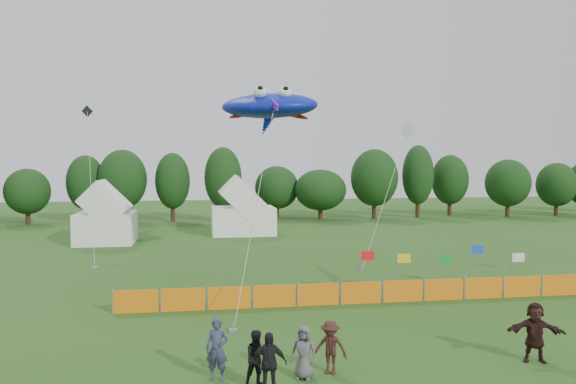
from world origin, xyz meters
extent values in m
plane|color=#234C16|center=(0.00, 0.00, 0.00)|extent=(160.00, 160.00, 0.00)
cylinder|color=#382314|center=(-21.24, 44.50, 0.96)|extent=(0.50, 0.50, 1.91)
ellipsoid|color=black|center=(-21.24, 44.50, 3.45)|extent=(4.61, 4.61, 4.30)
cylinder|color=#382314|center=(-15.73, 46.21, 1.19)|extent=(0.50, 0.50, 2.38)
ellipsoid|color=black|center=(-15.73, 46.21, 4.30)|extent=(4.09, 4.09, 5.35)
cylinder|color=#382314|center=(-11.75, 45.39, 1.29)|extent=(0.50, 0.50, 2.57)
ellipsoid|color=black|center=(-11.75, 45.39, 4.64)|extent=(5.20, 5.20, 5.79)
cylinder|color=#382314|center=(-6.44, 45.32, 1.23)|extent=(0.50, 0.50, 2.46)
ellipsoid|color=black|center=(-6.44, 45.32, 4.45)|extent=(3.78, 3.78, 5.55)
cylinder|color=#382314|center=(-0.99, 43.92, 1.33)|extent=(0.50, 0.50, 2.66)
ellipsoid|color=black|center=(-0.99, 43.92, 4.81)|extent=(4.05, 4.05, 5.99)
cylinder|color=#382314|center=(5.28, 46.53, 0.99)|extent=(0.50, 0.50, 1.98)
ellipsoid|color=black|center=(5.28, 46.53, 3.58)|extent=(5.06, 5.06, 4.46)
cylinder|color=#382314|center=(9.99, 44.56, 0.93)|extent=(0.50, 0.50, 1.86)
ellipsoid|color=black|center=(9.99, 44.56, 3.35)|extent=(5.86, 5.86, 4.18)
cylinder|color=#382314|center=(16.28, 44.38, 1.31)|extent=(0.50, 0.50, 2.62)
ellipsoid|color=black|center=(16.28, 44.38, 4.73)|extent=(5.41, 5.41, 5.89)
cylinder|color=#382314|center=(21.78, 44.99, 1.39)|extent=(0.50, 0.50, 2.78)
ellipsoid|color=black|center=(21.78, 44.99, 5.02)|extent=(3.67, 3.67, 6.26)
cylinder|color=#382314|center=(26.67, 46.88, 1.21)|extent=(0.50, 0.50, 2.42)
ellipsoid|color=black|center=(26.67, 46.88, 4.36)|extent=(4.46, 4.46, 5.44)
cylinder|color=#382314|center=(32.69, 44.13, 1.12)|extent=(0.50, 0.50, 2.24)
ellipsoid|color=black|center=(32.69, 44.13, 4.04)|extent=(5.26, 5.26, 5.03)
cylinder|color=#382314|center=(39.09, 44.15, 1.05)|extent=(0.50, 0.50, 2.10)
ellipsoid|color=black|center=(39.09, 44.15, 3.80)|extent=(4.74, 4.74, 4.73)
cube|color=white|center=(-11.02, 29.03, 1.22)|extent=(4.45, 4.45, 2.45)
cube|color=white|center=(0.29, 32.96, 1.22)|extent=(5.55, 4.44, 2.44)
cube|color=orange|center=(-6.43, 7.11, 0.50)|extent=(1.90, 0.06, 1.00)
cube|color=orange|center=(-4.43, 7.11, 0.50)|extent=(1.90, 0.06, 1.00)
cube|color=orange|center=(-2.43, 7.11, 0.50)|extent=(1.90, 0.06, 1.00)
cube|color=orange|center=(-0.43, 7.11, 0.50)|extent=(1.90, 0.06, 1.00)
cube|color=orange|center=(1.57, 7.11, 0.50)|extent=(1.90, 0.06, 1.00)
cube|color=orange|center=(3.57, 7.11, 0.50)|extent=(1.90, 0.06, 1.00)
cube|color=orange|center=(5.57, 7.11, 0.50)|extent=(1.90, 0.06, 1.00)
cube|color=orange|center=(7.57, 7.11, 0.50)|extent=(1.90, 0.06, 1.00)
cube|color=orange|center=(9.57, 7.11, 0.50)|extent=(1.90, 0.06, 1.00)
cube|color=orange|center=(11.57, 7.11, 0.50)|extent=(1.90, 0.06, 1.00)
cube|color=orange|center=(13.57, 7.11, 0.50)|extent=(1.90, 0.06, 1.00)
cylinder|color=gray|center=(4.00, 8.67, 1.07)|extent=(0.06, 0.06, 2.15)
cube|color=red|center=(4.35, 8.67, 1.92)|extent=(0.70, 0.02, 0.45)
cylinder|color=gray|center=(6.00, 9.06, 0.95)|extent=(0.06, 0.06, 1.90)
cube|color=yellow|center=(6.35, 9.06, 1.68)|extent=(0.70, 0.02, 0.45)
cylinder|color=gray|center=(8.00, 8.62, 0.93)|extent=(0.06, 0.06, 1.86)
cube|color=#148C26|center=(8.35, 8.62, 1.63)|extent=(0.70, 0.02, 0.45)
cylinder|color=gray|center=(10.00, 9.23, 1.11)|extent=(0.06, 0.06, 2.21)
cube|color=blue|center=(10.35, 9.23, 1.99)|extent=(0.70, 0.02, 0.45)
cylinder|color=gray|center=(12.00, 8.76, 0.91)|extent=(0.06, 0.06, 1.83)
cube|color=white|center=(12.35, 8.76, 1.60)|extent=(0.70, 0.02, 0.45)
imported|color=#313553|center=(-3.26, -0.94, 0.94)|extent=(0.79, 0.64, 1.87)
imported|color=black|center=(-2.12, -1.57, 0.81)|extent=(0.90, 0.76, 1.63)
imported|color=#381B16|center=(0.18, -0.97, 0.82)|extent=(1.22, 1.04, 1.63)
imported|color=black|center=(-1.89, -2.21, 0.88)|extent=(1.09, 0.58, 1.76)
imported|color=#535157|center=(-0.70, -1.22, 0.80)|extent=(0.92, 0.77, 1.59)
imported|color=black|center=(6.95, -1.03, 0.97)|extent=(1.88, 1.15, 1.93)
ellipsoid|color=#0D20C1|center=(0.61, 16.73, 9.90)|extent=(7.27, 6.52, 2.09)
sphere|color=white|center=(-0.14, 15.44, 10.55)|extent=(0.84, 0.84, 0.84)
sphere|color=white|center=(1.35, 15.44, 10.55)|extent=(0.84, 0.84, 0.84)
ellipsoid|color=#B30813|center=(-0.98, 16.93, 9.35)|extent=(1.75, 0.77, 0.27)
ellipsoid|color=#B30813|center=(2.20, 16.93, 9.35)|extent=(1.75, 0.77, 0.27)
cube|color=purple|center=(0.61, 14.44, 9.70)|extent=(0.37, 0.96, 0.70)
cylinder|color=#A5A5A5|center=(-0.94, 9.26, 4.80)|extent=(3.12, 11.04, 9.62)
cube|color=gray|center=(-2.48, 3.75, 0.05)|extent=(0.30, 0.30, 0.10)
cube|color=silver|center=(11.52, 22.00, 8.85)|extent=(1.41, 0.39, 1.41)
cylinder|color=#A5A5A5|center=(8.76, 18.50, 4.42)|extent=(5.56, 7.03, 8.87)
cube|color=gray|center=(6.00, 15.00, 0.05)|extent=(0.30, 0.30, 0.10)
cube|color=black|center=(-11.93, 27.06, 10.32)|extent=(0.88, 0.25, 0.88)
cylinder|color=#A5A5A5|center=(-10.96, 22.53, 5.16)|extent=(1.96, 9.09, 10.34)
cube|color=gray|center=(-10.00, 18.00, 0.05)|extent=(0.30, 0.30, 0.10)
camera|label=1|loc=(-3.80, -17.36, 6.44)|focal=35.00mm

